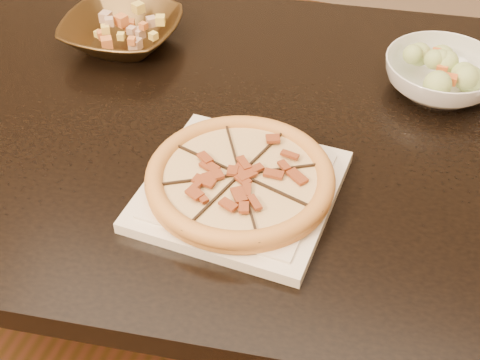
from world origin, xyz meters
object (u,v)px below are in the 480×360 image
(dining_table, at_px, (216,165))
(bronze_bowl, at_px, (122,32))
(plate, at_px, (240,190))
(pizza, at_px, (240,178))
(salad_bowl, at_px, (441,75))

(dining_table, relative_size, bronze_bowl, 6.63)
(dining_table, xyz_separation_m, plate, (0.10, -0.16, 0.12))
(pizza, relative_size, salad_bowl, 1.39)
(dining_table, xyz_separation_m, salad_bowl, (0.34, 0.20, 0.14))
(bronze_bowl, height_order, salad_bowl, salad_bowl)
(salad_bowl, bearing_deg, dining_table, -149.98)
(bronze_bowl, relative_size, salad_bowl, 1.11)
(dining_table, distance_m, pizza, 0.24)
(pizza, distance_m, bronze_bowl, 0.48)
(plate, distance_m, salad_bowl, 0.44)
(bronze_bowl, bearing_deg, dining_table, -33.63)
(pizza, bearing_deg, bronze_bowl, 136.54)
(dining_table, height_order, plate, plate)
(plate, distance_m, pizza, 0.02)
(plate, height_order, pizza, pizza)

